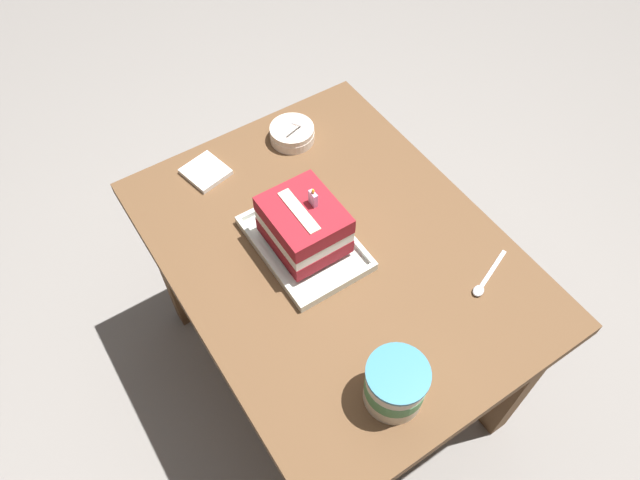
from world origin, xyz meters
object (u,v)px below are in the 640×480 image
(birthday_cake, at_px, (304,225))
(bowl_stack, at_px, (292,133))
(foil_tray, at_px, (305,244))
(ice_cream_tub, at_px, (395,385))
(napkin_pile, at_px, (206,172))
(serving_spoon_near_tray, at_px, (483,284))

(birthday_cake, bearing_deg, bowl_stack, 152.91)
(foil_tray, height_order, bowl_stack, bowl_stack)
(bowl_stack, relative_size, ice_cream_tub, 0.98)
(birthday_cake, height_order, napkin_pile, birthday_cake)
(serving_spoon_near_tray, bearing_deg, birthday_cake, -138.77)
(bowl_stack, bearing_deg, serving_spoon_near_tray, 10.12)
(bowl_stack, xyz_separation_m, ice_cream_tub, (0.74, -0.22, 0.04))
(foil_tray, relative_size, bowl_stack, 2.47)
(foil_tray, xyz_separation_m, napkin_pile, (-0.34, -0.09, -0.00))
(birthday_cake, distance_m, napkin_pile, 0.36)
(bowl_stack, relative_size, napkin_pile, 0.99)
(ice_cream_tub, height_order, serving_spoon_near_tray, ice_cream_tub)
(birthday_cake, relative_size, bowl_stack, 1.49)
(bowl_stack, bearing_deg, napkin_pile, -93.64)
(foil_tray, height_order, napkin_pile, foil_tray)
(foil_tray, height_order, ice_cream_tub, ice_cream_tub)
(ice_cream_tub, xyz_separation_m, serving_spoon_near_tray, (-0.10, 0.33, -0.06))
(foil_tray, xyz_separation_m, ice_cream_tub, (0.42, -0.05, 0.05))
(foil_tray, xyz_separation_m, bowl_stack, (-0.33, 0.17, 0.01))
(serving_spoon_near_tray, xyz_separation_m, napkin_pile, (-0.66, -0.38, 0.00))
(foil_tray, xyz_separation_m, serving_spoon_near_tray, (0.32, 0.28, -0.00))
(napkin_pile, bearing_deg, birthday_cake, 15.29)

